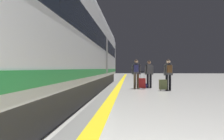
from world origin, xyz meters
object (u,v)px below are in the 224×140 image
at_px(high_speed_train, 37,23).
at_px(duffel_bag_near, 144,85).
at_px(suitcase_mid, 163,85).
at_px(passenger_near, 149,72).
at_px(passenger_mid, 168,72).
at_px(suitcase_far, 142,83).
at_px(passenger_far, 136,71).

xyz_separation_m(high_speed_train, duffel_bag_near, (3.60, 7.40, -2.35)).
bearing_deg(suitcase_mid, passenger_near, 106.41).
height_order(duffel_bag_near, passenger_mid, passenger_mid).
distance_m(passenger_near, passenger_mid, 1.83).
bearing_deg(suitcase_far, passenger_far, 137.68).
bearing_deg(high_speed_train, passenger_mid, 51.62).
relative_size(passenger_near, suitcase_far, 1.66).
bearing_deg(passenger_near, suitcase_mid, -73.59).
bearing_deg(duffel_bag_near, passenger_mid, -47.72).
distance_m(high_speed_train, passenger_far, 7.94).
height_order(suitcase_mid, passenger_far, passenger_far).
height_order(passenger_near, suitcase_far, passenger_near).
xyz_separation_m(passenger_mid, passenger_far, (-1.66, 1.06, 0.03)).
distance_m(passenger_near, suitcase_far, 1.14).
bearing_deg(high_speed_train, passenger_near, 62.93).
bearing_deg(high_speed_train, duffel_bag_near, 64.02).
distance_m(duffel_bag_near, passenger_mid, 1.97).
bearing_deg(suitcase_far, passenger_mid, -29.65).
relative_size(passenger_far, suitcase_far, 1.70).
relative_size(suitcase_mid, suitcase_far, 0.58).
relative_size(high_speed_train, suitcase_far, 36.38).
relative_size(duffel_bag_near, passenger_far, 0.26).
bearing_deg(passenger_mid, suitcase_far, 150.35).
bearing_deg(high_speed_train, suitcase_far, 63.08).
xyz_separation_m(passenger_mid, suitcase_far, (-1.34, 0.76, -0.64)).
distance_m(high_speed_train, passenger_near, 8.76).
distance_m(passenger_mid, suitcase_far, 1.67).
height_order(passenger_near, suitcase_mid, passenger_near).
relative_size(passenger_mid, passenger_far, 0.97).
xyz_separation_m(passenger_near, duffel_bag_near, (-0.32, -0.28, -0.80)).
bearing_deg(passenger_far, passenger_mid, -32.43).
xyz_separation_m(duffel_bag_near, passenger_mid, (1.20, -1.32, 0.82)).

